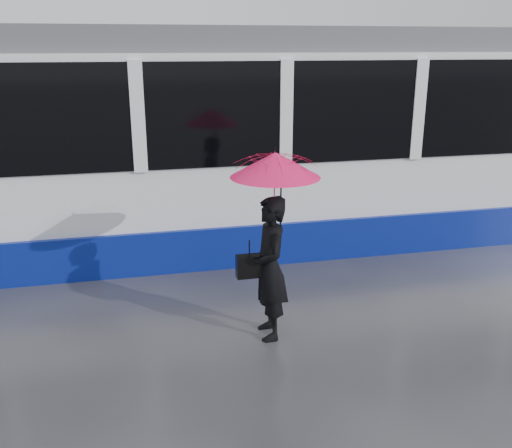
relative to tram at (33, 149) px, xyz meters
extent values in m
plane|color=#29292E|center=(2.87, -2.50, -1.64)|extent=(90.00, 90.00, 0.00)
cube|color=#3F3D38|center=(2.87, -0.72, -1.63)|extent=(34.00, 0.07, 0.02)
cube|color=#3F3D38|center=(2.87, 0.72, -1.63)|extent=(34.00, 0.07, 0.02)
cube|color=white|center=(0.00, 0.00, -0.11)|extent=(24.00, 2.40, 2.95)
cube|color=navy|center=(0.00, 0.00, -1.33)|extent=(24.00, 2.56, 0.62)
cube|color=black|center=(0.00, 0.00, 0.56)|extent=(23.00, 2.48, 1.40)
cube|color=#525459|center=(0.00, 0.00, 1.54)|extent=(23.60, 2.20, 0.35)
imported|color=black|center=(2.74, -3.31, -0.84)|extent=(0.39, 0.58, 1.60)
imported|color=#DB127B|center=(2.79, -3.31, 0.04)|extent=(0.88, 0.89, 0.80)
cone|color=#DB127B|center=(2.79, -3.31, 0.29)|extent=(0.94, 0.94, 0.26)
cylinder|color=black|center=(2.79, -3.31, 0.44)|extent=(0.01, 0.01, 0.06)
cylinder|color=black|center=(2.86, -3.29, -0.26)|extent=(0.02, 0.02, 0.70)
cube|color=black|center=(2.52, -3.29, -0.80)|extent=(0.29, 0.13, 0.25)
cylinder|color=black|center=(2.52, -3.29, -0.59)|extent=(0.01, 0.01, 0.18)
camera|label=1|loc=(1.28, -8.84, 1.46)|focal=40.00mm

